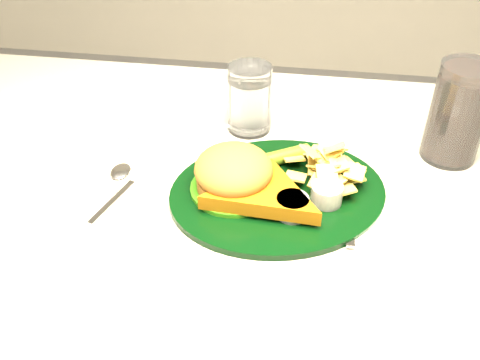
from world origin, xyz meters
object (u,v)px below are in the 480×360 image
object	(u,v)px
table	(246,350)
dinner_plate	(279,176)
cola_glass	(458,113)
water_glass	(250,99)
fork_napkin	(345,209)

from	to	relation	value
table	dinner_plate	xyz separation A→B (m)	(0.04, 0.01, 0.41)
dinner_plate	cola_glass	world-z (taller)	cola_glass
water_glass	fork_napkin	world-z (taller)	water_glass
dinner_plate	fork_napkin	xyz separation A→B (m)	(0.10, -0.02, -0.03)
table	fork_napkin	world-z (taller)	fork_napkin
cola_glass	water_glass	bearing A→B (deg)	174.10
table	cola_glass	size ratio (longest dim) A/B	7.66
dinner_plate	water_glass	bearing A→B (deg)	89.08
dinner_plate	fork_napkin	distance (m)	0.10
dinner_plate	fork_napkin	size ratio (longest dim) A/B	1.85
table	cola_glass	xyz separation A→B (m)	(0.30, 0.15, 0.45)
table	water_glass	distance (m)	0.47
cola_glass	fork_napkin	bearing A→B (deg)	-134.57
water_glass	cola_glass	distance (m)	0.33
water_glass	cola_glass	world-z (taller)	cola_glass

